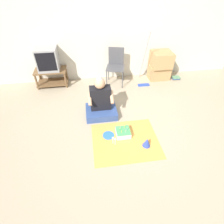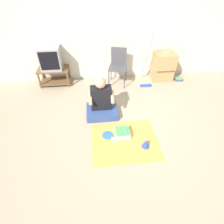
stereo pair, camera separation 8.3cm
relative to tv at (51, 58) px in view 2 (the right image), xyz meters
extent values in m
plane|color=tan|center=(1.57, -2.06, -0.67)|extent=(16.00, 16.00, 0.00)
cube|color=beige|center=(1.57, 0.24, 0.61)|extent=(6.40, 0.06, 2.55)
cube|color=brown|center=(0.00, 0.00, -0.27)|extent=(0.73, 0.41, 0.03)
cube|color=brown|center=(0.00, 0.00, -0.59)|extent=(0.73, 0.41, 0.02)
cylinder|color=brown|center=(-0.33, -0.18, -0.46)|extent=(0.04, 0.04, 0.41)
cylinder|color=brown|center=(0.33, -0.18, -0.46)|extent=(0.04, 0.04, 0.41)
cylinder|color=brown|center=(-0.33, 0.17, -0.46)|extent=(0.04, 0.04, 0.41)
cylinder|color=brown|center=(0.33, 0.17, -0.46)|extent=(0.04, 0.04, 0.41)
cube|color=#99999E|center=(0.00, 0.00, 0.00)|extent=(0.47, 0.39, 0.51)
cube|color=black|center=(0.00, -0.20, 0.01)|extent=(0.41, 0.01, 0.41)
cube|color=#4C4C51|center=(1.53, -0.17, -0.24)|extent=(0.50, 0.49, 0.02)
cube|color=#4C4C51|center=(1.58, 0.02, -0.03)|extent=(0.36, 0.11, 0.42)
cylinder|color=#4C4C51|center=(1.31, -0.29, -0.45)|extent=(0.02, 0.02, 0.43)
cylinder|color=#4C4C51|center=(1.67, -0.39, -0.45)|extent=(0.02, 0.02, 0.43)
cylinder|color=#4C4C51|center=(1.40, 0.05, -0.45)|extent=(0.02, 0.02, 0.43)
cylinder|color=#4C4C51|center=(1.76, -0.04, -0.45)|extent=(0.02, 0.02, 0.43)
cube|color=tan|center=(2.70, -0.06, -0.49)|extent=(0.52, 0.35, 0.35)
cube|color=tan|center=(2.70, -0.06, -0.14)|extent=(0.48, 0.47, 0.36)
cube|color=#2D4CB2|center=(2.22, -0.36, -0.65)|extent=(0.28, 0.09, 0.03)
cylinder|color=#B7B7BC|center=(2.22, -0.14, -0.01)|extent=(0.03, 0.46, 1.26)
cube|color=#A88933|center=(3.13, -0.18, -0.66)|extent=(0.15, 0.12, 0.02)
cube|color=#284793|center=(3.14, -0.18, -0.64)|extent=(0.18, 0.14, 0.03)
cube|color=#60936B|center=(3.14, -0.18, -0.61)|extent=(0.19, 0.14, 0.03)
cube|color=#334C8C|center=(1.07, -1.31, -0.60)|extent=(0.60, 0.48, 0.14)
cube|color=black|center=(1.07, -1.27, -0.30)|extent=(0.39, 0.20, 0.46)
sphere|color=tan|center=(1.07, -1.27, 0.02)|extent=(0.20, 0.20, 0.20)
cone|color=silver|center=(1.07, -1.27, 0.15)|extent=(0.11, 0.11, 0.09)
cylinder|color=tan|center=(0.87, -1.37, -0.22)|extent=(0.06, 0.24, 0.20)
cylinder|color=tan|center=(1.27, -1.37, -0.22)|extent=(0.06, 0.24, 0.20)
cube|color=#EFA84C|center=(1.41, -2.05, -0.66)|extent=(1.11, 0.93, 0.01)
cube|color=white|center=(1.39, -1.92, -0.61)|extent=(0.24, 0.24, 0.10)
cube|color=#4CB266|center=(1.39, -1.92, -0.56)|extent=(0.24, 0.24, 0.01)
cylinder|color=#4C7FE5|center=(1.46, -1.92, -0.53)|extent=(0.01, 0.01, 0.06)
sphere|color=#FFCC4C|center=(1.46, -1.92, -0.49)|extent=(0.01, 0.01, 0.01)
cylinder|color=yellow|center=(1.42, -1.86, -0.53)|extent=(0.01, 0.01, 0.06)
sphere|color=#FFCC4C|center=(1.42, -1.86, -0.49)|extent=(0.01, 0.01, 0.01)
cylinder|color=#E58CCC|center=(1.35, -1.87, -0.53)|extent=(0.01, 0.01, 0.06)
sphere|color=#FFCC4C|center=(1.35, -1.87, -0.49)|extent=(0.01, 0.01, 0.01)
cylinder|color=#66C666|center=(1.32, -1.92, -0.53)|extent=(0.01, 0.01, 0.06)
sphere|color=#FFCC4C|center=(1.32, -1.92, -0.49)|extent=(0.01, 0.01, 0.01)
cylinder|color=yellow|center=(1.35, -1.97, -0.53)|extent=(0.01, 0.01, 0.06)
sphere|color=#FFCC4C|center=(1.35, -1.97, -0.49)|extent=(0.01, 0.01, 0.01)
cylinder|color=#E58CCC|center=(1.42, -1.98, -0.53)|extent=(0.01, 0.01, 0.06)
sphere|color=#FFCC4C|center=(1.42, -1.98, -0.49)|extent=(0.01, 0.01, 0.01)
cone|color=blue|center=(1.73, -2.21, -0.58)|extent=(0.13, 0.13, 0.16)
cylinder|color=blue|center=(1.13, -1.90, -0.66)|extent=(0.20, 0.20, 0.01)
ellipsoid|color=white|center=(1.20, -1.97, -0.65)|extent=(0.04, 0.05, 0.01)
cube|color=white|center=(1.19, -2.04, -0.66)|extent=(0.02, 0.10, 0.01)
ellipsoid|color=white|center=(1.24, -2.00, -0.65)|extent=(0.04, 0.05, 0.01)
cube|color=white|center=(1.23, -2.07, -0.66)|extent=(0.03, 0.10, 0.01)
camera|label=1|loc=(0.90, -3.97, 1.62)|focal=28.00mm
camera|label=2|loc=(0.98, -3.98, 1.62)|focal=28.00mm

